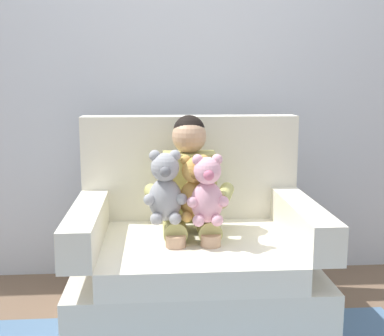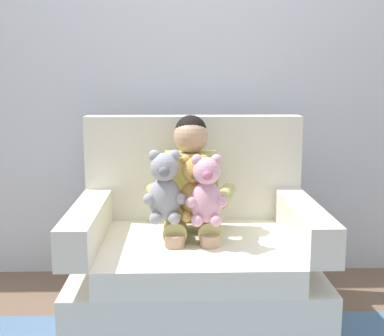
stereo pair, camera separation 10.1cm
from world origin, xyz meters
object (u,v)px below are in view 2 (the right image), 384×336
(plush_grey, at_px, (165,188))
(armchair, at_px, (195,260))
(seated_child, at_px, (191,192))
(plush_honey, at_px, (194,190))
(plush_pink, at_px, (207,192))

(plush_grey, bearing_deg, armchair, 32.04)
(armchair, height_order, seated_child, seated_child)
(seated_child, xyz_separation_m, plush_grey, (-0.12, -0.15, 0.05))
(plush_honey, relative_size, plush_pink, 0.96)
(seated_child, height_order, plush_pink, seated_child)
(plush_honey, distance_m, plush_grey, 0.14)
(armchair, xyz_separation_m, plush_grey, (-0.14, -0.13, 0.40))
(armchair, xyz_separation_m, plush_honey, (-0.01, -0.11, 0.38))
(plush_honey, distance_m, plush_pink, 0.09)
(armchair, bearing_deg, plush_honey, -94.65)
(armchair, xyz_separation_m, plush_pink, (0.04, -0.17, 0.39))
(plush_pink, bearing_deg, plush_honey, 144.88)
(seated_child, bearing_deg, plush_honey, -77.73)
(plush_pink, xyz_separation_m, plush_grey, (-0.19, 0.04, 0.01))
(seated_child, distance_m, plush_grey, 0.21)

